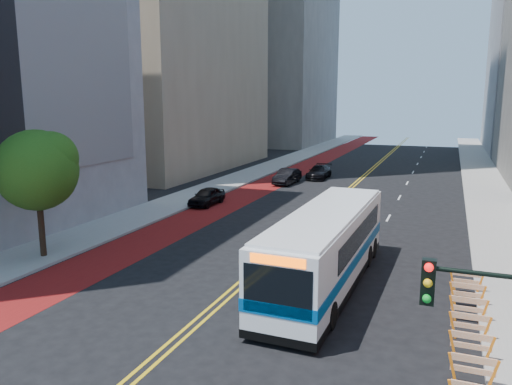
{
  "coord_description": "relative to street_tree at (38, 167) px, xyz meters",
  "views": [
    {
      "loc": [
        8.52,
        -13.69,
        8.4
      ],
      "look_at": [
        0.09,
        8.0,
        4.0
      ],
      "focal_mm": 35.0,
      "sensor_mm": 36.0,
      "label": 1
    }
  ],
  "objects": [
    {
      "name": "lane_dashes",
      "position": [
        16.04,
        31.96,
        -4.9
      ],
      "size": [
        0.14,
        98.2,
        0.01
      ],
      "color": "silver",
      "rests_on": "ground"
    },
    {
      "name": "construction_barriers",
      "position": [
        20.84,
        -2.62,
        -4.24
      ],
      "size": [
        1.42,
        10.91,
        1.0
      ],
      "color": "orange",
      "rests_on": "ground"
    },
    {
      "name": "sidewalk_left",
      "position": [
        -0.76,
        23.96,
        -4.84
      ],
      "size": [
        4.0,
        140.0,
        0.15
      ],
      "primitive_type": "cube",
      "color": "gray",
      "rests_on": "ground"
    },
    {
      "name": "car_a",
      "position": [
        1.94,
        15.28,
        -4.21
      ],
      "size": [
        1.73,
        4.13,
        1.4
      ],
      "primitive_type": "imported",
      "rotation": [
        0.0,
        0.0,
        -0.02
      ],
      "color": "black",
      "rests_on": "ground"
    },
    {
      "name": "car_b",
      "position": [
        4.87,
        27.15,
        -4.17
      ],
      "size": [
        1.77,
        4.58,
        1.49
      ],
      "primitive_type": "imported",
      "rotation": [
        0.0,
        0.0,
        -0.04
      ],
      "color": "black",
      "rests_on": "ground"
    },
    {
      "name": "traffic_signal",
      "position": [
        20.66,
        -9.55,
        -1.19
      ],
      "size": [
        2.21,
        0.34,
        5.07
      ],
      "color": "black",
      "rests_on": "sidewalk_right"
    },
    {
      "name": "sidewalk_right",
      "position": [
        23.24,
        23.96,
        -4.84
      ],
      "size": [
        4.0,
        140.0,
        0.15
      ],
      "primitive_type": "cube",
      "color": "gray",
      "rests_on": "ground"
    },
    {
      "name": "bus_lane_paint",
      "position": [
        3.14,
        23.96,
        -4.91
      ],
      "size": [
        3.6,
        140.0,
        0.01
      ],
      "primitive_type": "cube",
      "color": "#610D0F",
      "rests_on": "ground"
    },
    {
      "name": "street_tree",
      "position": [
        0.0,
        0.0,
        0.0
      ],
      "size": [
        4.2,
        4.2,
        6.7
      ],
      "color": "black",
      "rests_on": "sidewalk_left"
    },
    {
      "name": "ground",
      "position": [
        11.24,
        -6.04,
        -4.91
      ],
      "size": [
        160.0,
        160.0,
        0.0
      ],
      "primitive_type": "plane",
      "color": "black",
      "rests_on": "ground"
    },
    {
      "name": "center_line_outer",
      "position": [
        11.42,
        23.96,
        -4.91
      ],
      "size": [
        0.14,
        140.0,
        0.01
      ],
      "primitive_type": "cube",
      "color": "gold",
      "rests_on": "ground"
    },
    {
      "name": "transit_bus",
      "position": [
        14.92,
        1.55,
        -3.08
      ],
      "size": [
        3.08,
        12.84,
        3.51
      ],
      "rotation": [
        0.0,
        0.0,
        -0.02
      ],
      "color": "white",
      "rests_on": "ground"
    },
    {
      "name": "car_c",
      "position": [
        7.03,
        31.55,
        -4.21
      ],
      "size": [
        1.96,
        4.81,
        1.39
      ],
      "primitive_type": "imported",
      "rotation": [
        0.0,
        0.0,
        0.0
      ],
      "color": "black",
      "rests_on": "ground"
    },
    {
      "name": "center_line_inner",
      "position": [
        11.06,
        23.96,
        -4.91
      ],
      "size": [
        0.14,
        140.0,
        0.01
      ],
      "primitive_type": "cube",
      "color": "gold",
      "rests_on": "ground"
    }
  ]
}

